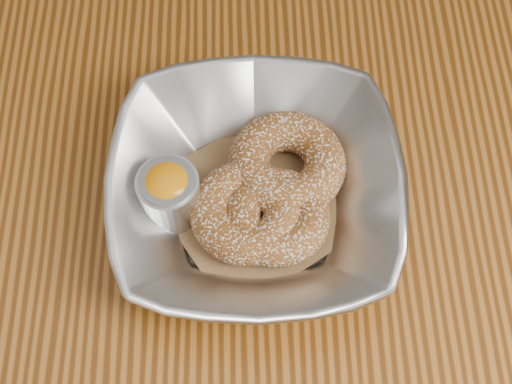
{
  "coord_description": "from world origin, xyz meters",
  "views": [
    {
      "loc": [
        -0.04,
        -0.29,
        1.31
      ],
      "look_at": [
        -0.03,
        -0.01,
        0.78
      ],
      "focal_mm": 50.0,
      "sensor_mm": 36.0,
      "label": 1
    }
  ],
  "objects_px": {
    "donut_back": "(287,164)",
    "donut_front": "(247,212)",
    "serving_bowl": "(256,192)",
    "ramekin": "(169,193)",
    "table": "(289,240)",
    "donut_extra": "(277,217)"
  },
  "relations": [
    {
      "from": "table",
      "to": "donut_extra",
      "type": "distance_m",
      "value": 0.13
    },
    {
      "from": "donut_back",
      "to": "serving_bowl",
      "type": "bearing_deg",
      "value": -133.98
    },
    {
      "from": "donut_front",
      "to": "ramekin",
      "type": "height_order",
      "value": "ramekin"
    },
    {
      "from": "serving_bowl",
      "to": "ramekin",
      "type": "bearing_deg",
      "value": -177.85
    },
    {
      "from": "ramekin",
      "to": "donut_front",
      "type": "bearing_deg",
      "value": -12.5
    },
    {
      "from": "table",
      "to": "donut_back",
      "type": "distance_m",
      "value": 0.13
    },
    {
      "from": "serving_bowl",
      "to": "ramekin",
      "type": "distance_m",
      "value": 0.07
    },
    {
      "from": "table",
      "to": "donut_back",
      "type": "relative_size",
      "value": 11.84
    },
    {
      "from": "donut_extra",
      "to": "ramekin",
      "type": "relative_size",
      "value": 1.59
    },
    {
      "from": "donut_front",
      "to": "ramekin",
      "type": "bearing_deg",
      "value": 167.5
    },
    {
      "from": "table",
      "to": "donut_extra",
      "type": "bearing_deg",
      "value": -116.56
    },
    {
      "from": "donut_back",
      "to": "ramekin",
      "type": "xyz_separation_m",
      "value": [
        -0.1,
        -0.03,
        0.01
      ]
    },
    {
      "from": "table",
      "to": "donut_back",
      "type": "height_order",
      "value": "donut_back"
    },
    {
      "from": "table",
      "to": "serving_bowl",
      "type": "xyz_separation_m",
      "value": [
        -0.03,
        -0.01,
        0.13
      ]
    },
    {
      "from": "donut_back",
      "to": "ramekin",
      "type": "distance_m",
      "value": 0.1
    },
    {
      "from": "table",
      "to": "donut_front",
      "type": "relative_size",
      "value": 12.71
    },
    {
      "from": "donut_back",
      "to": "donut_front",
      "type": "distance_m",
      "value": 0.06
    },
    {
      "from": "serving_bowl",
      "to": "donut_front",
      "type": "height_order",
      "value": "serving_bowl"
    },
    {
      "from": "table",
      "to": "donut_front",
      "type": "bearing_deg",
      "value": -145.22
    },
    {
      "from": "donut_back",
      "to": "donut_extra",
      "type": "distance_m",
      "value": 0.05
    },
    {
      "from": "donut_front",
      "to": "serving_bowl",
      "type": "bearing_deg",
      "value": 64.7
    },
    {
      "from": "table",
      "to": "donut_front",
      "type": "distance_m",
      "value": 0.14
    }
  ]
}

